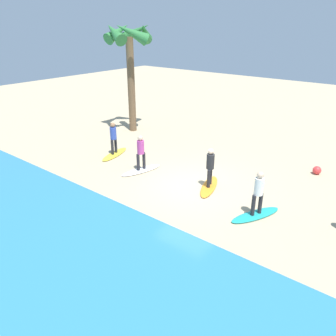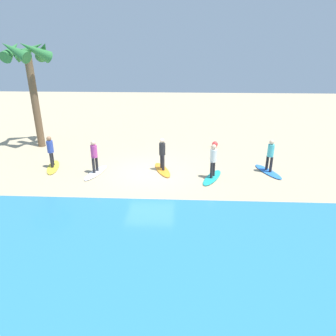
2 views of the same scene
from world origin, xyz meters
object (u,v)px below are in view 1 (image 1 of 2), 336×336
(surfer_orange, at_px, (210,165))
(surfer_white, at_px, (141,150))
(surfboard_yellow, at_px, (115,154))
(surfer_yellow, at_px, (113,136))
(surfer_teal, at_px, (259,190))
(surfboard_orange, at_px, (209,186))
(surfboard_teal, at_px, (255,215))
(palm_tree, at_px, (129,43))
(surfboard_white, at_px, (141,170))
(beach_ball, at_px, (317,170))

(surfer_orange, xyz_separation_m, surfer_white, (3.35, 0.53, 0.00))
(surfboard_yellow, bearing_deg, surfer_yellow, -14.85)
(surfer_teal, relative_size, surfer_white, 1.00)
(surfer_orange, relative_size, surfboard_yellow, 0.78)
(surfboard_orange, distance_m, surfboard_yellow, 5.83)
(surfer_teal, distance_m, surfer_white, 5.86)
(surfboard_orange, relative_size, surfboard_yellow, 1.00)
(surfboard_teal, distance_m, surfer_yellow, 8.44)
(surfer_white, height_order, surfer_yellow, same)
(surfboard_yellow, height_order, palm_tree, palm_tree)
(surfboard_teal, distance_m, surfer_white, 5.94)
(surfer_teal, distance_m, surfer_yellow, 8.38)
(surfer_orange, height_order, palm_tree, palm_tree)
(surfboard_white, bearing_deg, beach_ball, 139.61)
(surfer_yellow, bearing_deg, surfboard_white, 165.57)
(surfer_orange, xyz_separation_m, surfer_yellow, (5.83, -0.11, 0.00))
(surfer_yellow, xyz_separation_m, palm_tree, (2.26, -3.73, 4.18))
(surfer_white, xyz_separation_m, surfboard_yellow, (2.48, -0.64, -0.99))
(surfboard_teal, relative_size, surfboard_white, 1.00)
(surfboard_yellow, height_order, surfer_yellow, surfer_yellow)
(surfer_teal, distance_m, surfer_orange, 2.64)
(surfboard_white, height_order, surfer_white, surfer_white)
(surfer_white, bearing_deg, surfboard_orange, -171.02)
(surfboard_yellow, bearing_deg, surfer_white, 60.72)
(surfboard_teal, bearing_deg, surfboard_yellow, -73.20)
(surfer_orange, bearing_deg, surfer_yellow, -1.07)
(surfer_orange, distance_m, beach_ball, 5.28)
(surfer_teal, relative_size, beach_ball, 4.36)
(palm_tree, bearing_deg, surfer_yellow, 121.25)
(surfboard_orange, relative_size, surfer_yellow, 1.28)
(surfer_teal, bearing_deg, surfer_orange, -19.38)
(surfboard_orange, height_order, surfboard_white, same)
(surfer_white, relative_size, surfer_yellow, 1.00)
(surfer_orange, bearing_deg, surfboard_teal, 160.62)
(surfboard_orange, xyz_separation_m, palm_tree, (8.09, -3.84, 5.17))
(surfboard_yellow, distance_m, palm_tree, 6.76)
(surfer_teal, relative_size, surfboard_orange, 0.78)
(surfboard_teal, xyz_separation_m, surfboard_white, (5.85, -0.35, 0.00))
(surfboard_orange, relative_size, surfer_white, 1.28)
(surfboard_white, bearing_deg, surfboard_teal, 100.02)
(surfboard_orange, height_order, surfer_orange, surfer_orange)
(surfboard_orange, xyz_separation_m, surfboard_yellow, (5.83, -0.11, 0.00))
(surfboard_yellow, bearing_deg, surfboard_white, 60.72)
(surfer_white, bearing_deg, palm_tree, -42.62)
(surfboard_orange, xyz_separation_m, surfer_white, (3.35, 0.53, 0.99))
(surfboard_teal, distance_m, surfboard_orange, 2.64)
(surfboard_teal, xyz_separation_m, surfer_teal, (0.00, -0.00, 0.99))
(surfboard_orange, distance_m, surfer_orange, 0.99)
(surfboard_white, bearing_deg, surfer_orange, 112.41)
(surfer_white, distance_m, surfer_yellow, 2.56)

